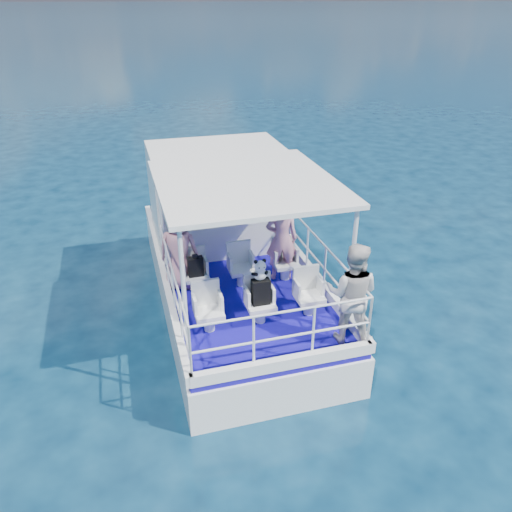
% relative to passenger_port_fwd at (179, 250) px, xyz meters
% --- Properties ---
extents(ground, '(2000.00, 2000.00, 0.00)m').
position_rel_passenger_port_fwd_xyz_m(ground, '(1.14, -0.45, -1.70)').
color(ground, '#071F34').
rests_on(ground, ground).
extents(hull, '(3.00, 7.00, 1.60)m').
position_rel_passenger_port_fwd_xyz_m(hull, '(1.14, 0.55, -1.70)').
color(hull, white).
rests_on(hull, ground).
extents(deck, '(2.90, 6.90, 0.10)m').
position_rel_passenger_port_fwd_xyz_m(deck, '(1.14, 0.55, -0.85)').
color(deck, '#12097C').
rests_on(deck, hull).
extents(cabin, '(2.85, 2.00, 2.20)m').
position_rel_passenger_port_fwd_xyz_m(cabin, '(1.14, 1.85, 0.30)').
color(cabin, white).
rests_on(cabin, deck).
extents(canopy, '(3.00, 3.20, 0.08)m').
position_rel_passenger_port_fwd_xyz_m(canopy, '(1.14, -0.65, 1.44)').
color(canopy, white).
rests_on(canopy, cabin).
extents(canopy_posts, '(2.77, 2.97, 2.20)m').
position_rel_passenger_port_fwd_xyz_m(canopy_posts, '(1.14, -0.70, 0.30)').
color(canopy_posts, white).
rests_on(canopy_posts, deck).
extents(railings, '(2.84, 3.59, 1.00)m').
position_rel_passenger_port_fwd_xyz_m(railings, '(1.14, -1.03, -0.30)').
color(railings, white).
rests_on(railings, deck).
extents(seat_port_fwd, '(0.48, 0.46, 0.38)m').
position_rel_passenger_port_fwd_xyz_m(seat_port_fwd, '(0.24, -0.25, -0.61)').
color(seat_port_fwd, white).
rests_on(seat_port_fwd, deck).
extents(seat_center_fwd, '(0.48, 0.46, 0.38)m').
position_rel_passenger_port_fwd_xyz_m(seat_center_fwd, '(1.14, -0.25, -0.61)').
color(seat_center_fwd, white).
rests_on(seat_center_fwd, deck).
extents(seat_stbd_fwd, '(0.48, 0.46, 0.38)m').
position_rel_passenger_port_fwd_xyz_m(seat_stbd_fwd, '(2.04, -0.25, -0.61)').
color(seat_stbd_fwd, white).
rests_on(seat_stbd_fwd, deck).
extents(seat_port_aft, '(0.48, 0.46, 0.38)m').
position_rel_passenger_port_fwd_xyz_m(seat_port_aft, '(0.24, -1.55, -0.61)').
color(seat_port_aft, white).
rests_on(seat_port_aft, deck).
extents(seat_center_aft, '(0.48, 0.46, 0.38)m').
position_rel_passenger_port_fwd_xyz_m(seat_center_aft, '(1.14, -1.55, -0.61)').
color(seat_center_aft, white).
rests_on(seat_center_aft, deck).
extents(seat_stbd_aft, '(0.48, 0.46, 0.38)m').
position_rel_passenger_port_fwd_xyz_m(seat_stbd_aft, '(2.04, -1.55, -0.61)').
color(seat_stbd_aft, white).
rests_on(seat_stbd_aft, deck).
extents(passenger_port_fwd, '(0.72, 0.64, 1.60)m').
position_rel_passenger_port_fwd_xyz_m(passenger_port_fwd, '(0.00, 0.00, 0.00)').
color(passenger_port_fwd, '#C57F8F').
rests_on(passenger_port_fwd, deck).
extents(passenger_stbd_fwd, '(0.70, 0.54, 1.71)m').
position_rel_passenger_port_fwd_xyz_m(passenger_stbd_fwd, '(1.97, -0.20, 0.05)').
color(passenger_stbd_fwd, '#CF869A').
rests_on(passenger_stbd_fwd, deck).
extents(passenger_stbd_aft, '(1.07, 1.02, 1.74)m').
position_rel_passenger_port_fwd_xyz_m(passenger_stbd_aft, '(2.39, -2.43, 0.07)').
color(passenger_stbd_aft, silver).
rests_on(passenger_stbd_aft, deck).
extents(backpack_port, '(0.29, 0.16, 0.38)m').
position_rel_passenger_port_fwd_xyz_m(backpack_port, '(0.25, -0.31, -0.23)').
color(backpack_port, black).
rests_on(backpack_port, seat_port_fwd).
extents(backpack_center, '(0.31, 0.17, 0.46)m').
position_rel_passenger_port_fwd_xyz_m(backpack_center, '(1.15, -1.57, -0.19)').
color(backpack_center, black).
rests_on(backpack_center, seat_center_aft).
extents(compact_camera, '(0.10, 0.06, 0.06)m').
position_rel_passenger_port_fwd_xyz_m(compact_camera, '(0.25, -0.31, -0.01)').
color(compact_camera, black).
rests_on(compact_camera, backpack_port).
extents(panda, '(0.24, 0.20, 0.37)m').
position_rel_passenger_port_fwd_xyz_m(panda, '(1.14, -1.54, 0.23)').
color(panda, white).
rests_on(panda, backpack_center).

